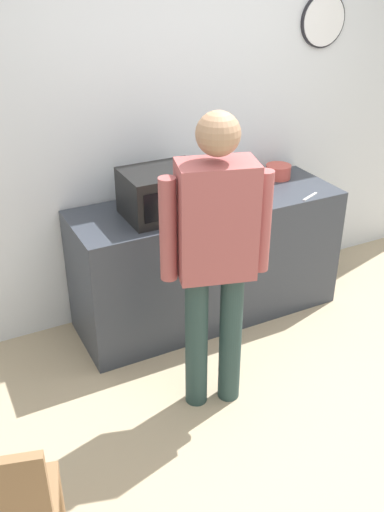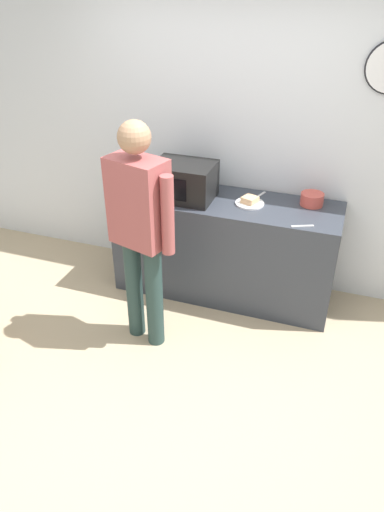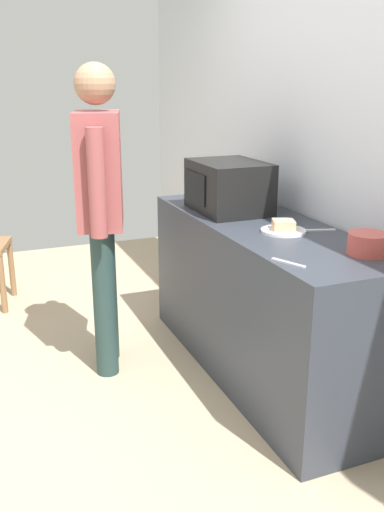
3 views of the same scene
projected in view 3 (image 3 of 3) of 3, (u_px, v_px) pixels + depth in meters
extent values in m
plane|color=tan|center=(52.00, 407.00, 2.97)|extent=(6.00, 6.00, 0.00)
cube|color=silver|center=(323.00, 147.00, 3.15)|extent=(5.40, 0.10, 2.60)
cube|color=#333842|center=(262.00, 300.00, 3.23)|extent=(1.89, 0.62, 0.90)
cube|color=black|center=(229.00, 187.00, 3.34)|extent=(0.50, 0.38, 0.30)
cube|color=black|center=(195.00, 187.00, 3.33)|extent=(0.30, 0.01, 0.18)
cylinder|color=white|center=(283.00, 231.00, 2.92)|extent=(0.24, 0.24, 0.01)
cube|color=#E2B17E|center=(284.00, 225.00, 2.91)|extent=(0.14, 0.14, 0.05)
cylinder|color=#C64C42|center=(368.00, 244.00, 2.54)|extent=(0.19, 0.19, 0.10)
cube|color=silver|center=(288.00, 263.00, 2.42)|extent=(0.16, 0.09, 0.01)
cube|color=silver|center=(319.00, 230.00, 2.95)|extent=(0.07, 0.17, 0.01)
cylinder|color=#253C3A|center=(105.00, 304.00, 3.20)|extent=(0.13, 0.13, 0.88)
cylinder|color=#253C3A|center=(106.00, 291.00, 3.39)|extent=(0.13, 0.13, 0.88)
cube|color=#9E4C4C|center=(99.00, 170.00, 3.07)|extent=(0.45, 0.34, 0.63)
cylinder|color=#9E4C4C|center=(97.00, 184.00, 2.84)|extent=(0.09, 0.09, 0.56)
cylinder|color=#9E4C4C|center=(101.00, 169.00, 3.32)|extent=(0.09, 0.09, 0.56)
sphere|color=#A37A5B|center=(95.00, 84.00, 2.93)|extent=(0.22, 0.22, 0.22)
cylinder|color=olive|center=(2.00, 284.00, 4.12)|extent=(0.04, 0.04, 0.45)
cylinder|color=olive|center=(12.00, 269.00, 4.45)|extent=(0.04, 0.04, 0.45)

